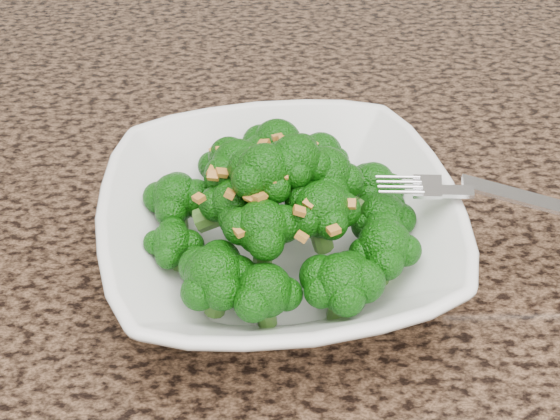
{
  "coord_description": "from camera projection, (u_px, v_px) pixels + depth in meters",
  "views": [
    {
      "loc": [
        -0.06,
        -0.01,
        1.27
      ],
      "look_at": [
        -0.05,
        0.36,
        0.95
      ],
      "focal_mm": 45.0,
      "sensor_mm": 36.0,
      "label": 1
    }
  ],
  "objects": [
    {
      "name": "granite_counter",
      "position": [
        358.0,
        330.0,
        0.49
      ],
      "size": [
        1.64,
        1.04,
        0.03
      ],
      "primitive_type": "cube",
      "color": "brown",
      "rests_on": "cabinet"
    },
    {
      "name": "bowl",
      "position": [
        280.0,
        230.0,
        0.5
      ],
      "size": [
        0.28,
        0.28,
        0.06
      ],
      "primitive_type": "imported",
      "rotation": [
        0.0,
        0.0,
        0.13
      ],
      "color": "white",
      "rests_on": "granite_counter"
    },
    {
      "name": "broccoli_pile",
      "position": [
        280.0,
        157.0,
        0.46
      ],
      "size": [
        0.22,
        0.22,
        0.07
      ],
      "primitive_type": null,
      "color": "#105409",
      "rests_on": "bowl"
    },
    {
      "name": "garlic_topping",
      "position": [
        280.0,
        107.0,
        0.44
      ],
      "size": [
        0.13,
        0.13,
        0.01
      ],
      "primitive_type": null,
      "color": "#C88530",
      "rests_on": "broccoli_pile"
    },
    {
      "name": "fork",
      "position": [
        462.0,
        192.0,
        0.48
      ],
      "size": [
        0.2,
        0.06,
        0.01
      ],
      "primitive_type": null,
      "rotation": [
        0.0,
        0.0,
        -0.18
      ],
      "color": "silver",
      "rests_on": "bowl"
    }
  ]
}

